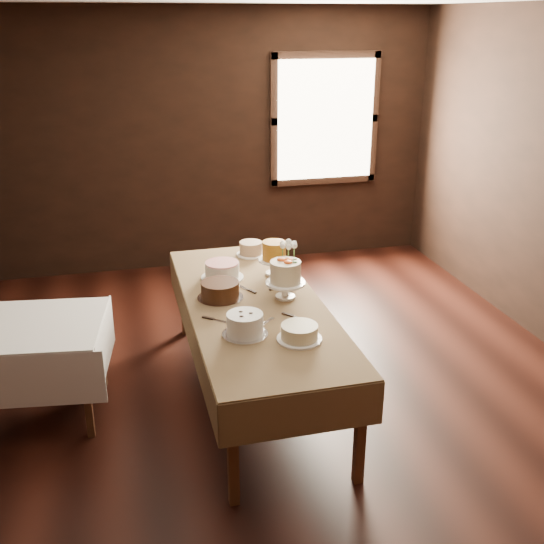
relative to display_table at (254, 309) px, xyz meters
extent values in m
cube|color=black|center=(0.15, -0.12, -0.70)|extent=(5.00, 6.00, 0.01)
cube|color=black|center=(0.15, 2.88, 0.70)|extent=(5.00, 0.02, 2.80)
cube|color=#FFEABF|center=(1.45, 2.82, 0.90)|extent=(1.10, 0.05, 1.30)
cube|color=#462A19|center=(-0.38, -1.14, -0.36)|extent=(0.06, 0.06, 0.69)
cube|color=#462A19|center=(-0.39, 1.13, -0.36)|extent=(0.06, 0.06, 0.69)
cube|color=#462A19|center=(0.39, -1.13, -0.36)|extent=(0.06, 0.06, 0.69)
cube|color=#462A19|center=(0.38, 1.14, -0.36)|extent=(0.06, 0.06, 0.69)
cube|color=#462A19|center=(0.00, 0.00, 0.02)|extent=(0.91, 2.39, 0.04)
cube|color=#8E704C|center=(0.00, 0.00, 0.05)|extent=(0.97, 2.45, 0.01)
cube|color=#462A19|center=(-1.77, 0.49, -0.37)|extent=(0.05, 0.05, 0.65)
cube|color=#462A19|center=(-1.21, -0.26, -0.37)|extent=(0.05, 0.05, 0.65)
cube|color=#462A19|center=(-1.12, 0.40, -0.37)|extent=(0.05, 0.05, 0.65)
cube|color=#462A19|center=(-1.49, 0.12, -0.03)|extent=(0.86, 0.86, 0.04)
cube|color=white|center=(-1.49, 0.12, 0.00)|extent=(0.95, 0.95, 0.01)
cylinder|color=white|center=(0.19, 0.98, 0.06)|extent=(0.25, 0.25, 0.01)
cylinder|color=tan|center=(0.19, 0.98, 0.12)|extent=(0.27, 0.27, 0.11)
cylinder|color=white|center=(-0.14, 0.52, 0.06)|extent=(0.33, 0.33, 0.01)
cylinder|color=silver|center=(-0.14, 0.52, 0.12)|extent=(0.38, 0.38, 0.11)
cylinder|color=white|center=(0.27, 0.50, 0.13)|extent=(0.25, 0.25, 0.14)
cylinder|color=#AF6B19|center=(0.27, 0.50, 0.27)|extent=(0.26, 0.26, 0.15)
cylinder|color=silver|center=(-0.23, 0.12, 0.06)|extent=(0.34, 0.34, 0.01)
cylinder|color=#361A0B|center=(-0.23, 0.12, 0.13)|extent=(0.33, 0.33, 0.12)
cylinder|color=white|center=(0.24, 0.03, 0.12)|extent=(0.29, 0.29, 0.14)
cylinder|color=beige|center=(0.24, 0.03, 0.27)|extent=(0.27, 0.27, 0.16)
cylinder|color=silver|center=(-0.17, -0.49, 0.06)|extent=(0.30, 0.30, 0.01)
cylinder|color=silver|center=(-0.17, -0.49, 0.14)|extent=(0.27, 0.27, 0.14)
cylinder|color=white|center=(0.15, -0.63, 0.06)|extent=(0.29, 0.29, 0.01)
cylinder|color=beige|center=(0.15, -0.63, 0.11)|extent=(0.25, 0.25, 0.09)
cube|color=silver|center=(0.01, -0.33, 0.06)|extent=(0.20, 0.17, 0.01)
cube|color=silver|center=(0.25, -0.36, 0.06)|extent=(0.18, 0.20, 0.01)
cube|color=silver|center=(-0.03, 0.30, 0.06)|extent=(0.13, 0.22, 0.01)
cube|color=silver|center=(0.31, 0.26, 0.06)|extent=(0.23, 0.13, 0.01)
cube|color=silver|center=(-0.27, -0.26, 0.06)|extent=(0.20, 0.17, 0.01)
imported|color=#2D2823|center=(0.32, 0.27, 0.13)|extent=(0.14, 0.14, 0.14)
camera|label=1|loc=(-0.90, -4.15, 1.97)|focal=42.67mm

